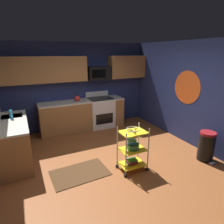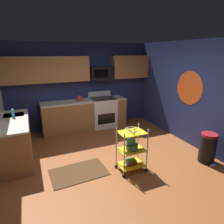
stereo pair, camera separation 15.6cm
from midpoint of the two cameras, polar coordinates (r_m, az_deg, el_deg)
The scene contains 17 objects.
floor at distance 4.47m, azimuth 1.03°, elevation -14.36°, with size 4.40×4.80×0.04m, color brown.
wall_back at distance 6.19m, azimuth -8.28°, elevation 7.51°, with size 4.52×0.06×2.60m, color navy.
wall_right at distance 5.25m, azimuth 23.96°, elevation 4.51°, with size 0.06×4.80×2.60m, color navy.
wall_flower_decal at distance 5.33m, azimuth 22.41°, elevation 6.51°, with size 0.85×0.85×0.00m, color #E5591E.
counter_run at distance 5.50m, azimuth -13.43°, elevation -3.03°, with size 3.48×2.28×0.92m.
oven_range at distance 6.25m, azimuth -2.01°, elevation 0.02°, with size 0.76×0.65×1.10m.
upper_cabinets at distance 5.90m, azimuth -9.24°, elevation 12.39°, with size 4.40×0.33×0.70m.
microwave at distance 6.11m, azimuth -2.50°, elevation 11.33°, with size 0.70×0.39×0.40m.
rolling_cart at distance 3.98m, azimuth 6.85°, elevation -10.89°, with size 0.57×0.38×0.91m.
fruit_bowl at distance 3.80m, azimuth 7.08°, elevation -5.23°, with size 0.27×0.27×0.07m.
mixing_bowl_large at distance 3.95m, azimuth 6.96°, elevation -10.01°, with size 0.25×0.25×0.11m.
mixing_bowl_small at distance 3.91m, azimuth 6.74°, elevation -8.68°, with size 0.18×0.18×0.08m.
book_stack at distance 4.11m, azimuth 6.72°, elevation -14.28°, with size 0.22×0.16×0.10m.
kettle at distance 5.90m, azimuth -8.75°, elevation 4.00°, with size 0.21×0.18×0.26m.
dish_soap_bottle at distance 4.78m, azimuth -26.18°, elevation -0.36°, with size 0.06×0.06×0.20m, color #2D8CBF.
trash_can at distance 4.80m, azimuth 27.01°, elevation -9.32°, with size 0.34×0.42×0.66m.
floor_rug at distance 4.13m, azimuth -8.61°, elevation -17.02°, with size 1.10×0.70×0.01m, color #472D19.
Camera 2 is at (-1.51, -3.50, 2.31)m, focal length 31.28 mm.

